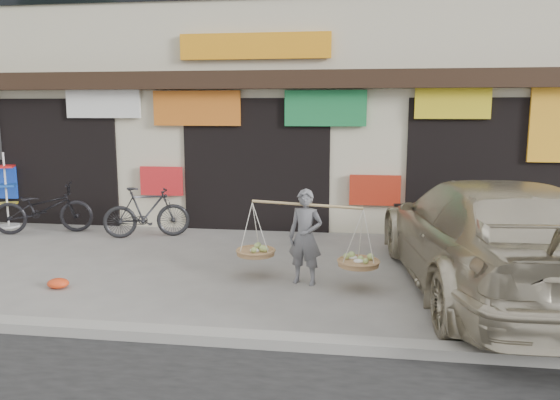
# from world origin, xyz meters

# --- Properties ---
(ground) EXTENTS (70.00, 70.00, 0.00)m
(ground) POSITION_xyz_m (0.00, 0.00, 0.00)
(ground) COLOR gray
(ground) RESTS_ON ground
(kerb) EXTENTS (70.00, 0.25, 0.12)m
(kerb) POSITION_xyz_m (0.00, -2.00, 0.06)
(kerb) COLOR gray
(kerb) RESTS_ON ground
(shophouse_block) EXTENTS (14.00, 6.32, 7.00)m
(shophouse_block) POSITION_xyz_m (-0.00, 6.42, 3.45)
(shophouse_block) COLOR beige
(shophouse_block) RESTS_ON ground
(street_vendor) EXTENTS (2.07, 0.92, 1.37)m
(street_vendor) POSITION_xyz_m (1.34, 0.15, 0.62)
(street_vendor) COLOR slate
(street_vendor) RESTS_ON ground
(bike_0) EXTENTS (2.03, 1.30, 1.01)m
(bike_0) POSITION_xyz_m (-4.21, 2.62, 0.50)
(bike_0) COLOR black
(bike_0) RESTS_ON ground
(bike_1) EXTENTS (1.72, 0.99, 1.00)m
(bike_1) POSITION_xyz_m (-2.00, 2.56, 0.50)
(bike_1) COLOR black
(bike_1) RESTS_ON ground
(suv) EXTENTS (2.75, 5.62, 1.57)m
(suv) POSITION_xyz_m (3.84, 0.14, 0.79)
(suv) COLOR beige
(suv) RESTS_ON ground
(display_rack) EXTENTS (0.50, 0.50, 1.59)m
(display_rack) POSITION_xyz_m (-5.29, 3.04, 0.64)
(display_rack) COLOR silver
(display_rack) RESTS_ON ground
(red_bag) EXTENTS (0.31, 0.25, 0.14)m
(red_bag) POSITION_xyz_m (-2.07, -0.57, 0.07)
(red_bag) COLOR #EB3F16
(red_bag) RESTS_ON ground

